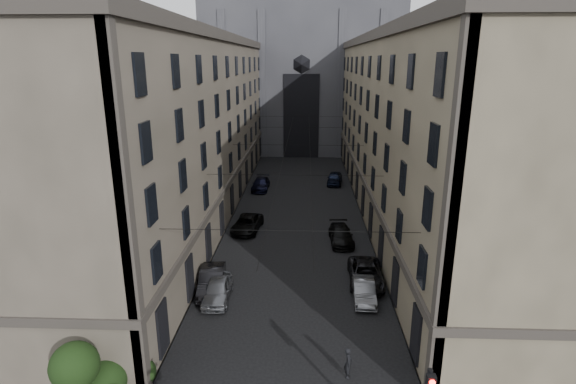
# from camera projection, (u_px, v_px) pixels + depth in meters

# --- Properties ---
(sidewalk_left) EXTENTS (7.00, 80.00, 0.15)m
(sidewalk_left) POSITION_uv_depth(u_px,v_px,m) (206.00, 207.00, 51.36)
(sidewalk_left) COLOR #383533
(sidewalk_left) RESTS_ON ground
(sidewalk_right) EXTENTS (7.00, 80.00, 0.15)m
(sidewalk_right) POSITION_uv_depth(u_px,v_px,m) (391.00, 209.00, 50.54)
(sidewalk_right) COLOR #383533
(sidewalk_right) RESTS_ON ground
(building_left) EXTENTS (13.60, 60.60, 18.85)m
(building_left) POSITION_uv_depth(u_px,v_px,m) (175.00, 126.00, 48.84)
(building_left) COLOR #4A4439
(building_left) RESTS_ON ground
(building_right) EXTENTS (13.60, 60.60, 18.85)m
(building_right) POSITION_uv_depth(u_px,v_px,m) (424.00, 127.00, 47.79)
(building_right) COLOR brown
(building_right) RESTS_ON ground
(gothic_tower) EXTENTS (35.00, 23.00, 58.00)m
(gothic_tower) POSITION_uv_depth(u_px,v_px,m) (302.00, 51.00, 83.24)
(gothic_tower) COLOR #2D2D33
(gothic_tower) RESTS_ON ground
(shrub_cluster) EXTENTS (3.90, 4.40, 3.90)m
(shrub_cluster) POSITION_uv_depth(u_px,v_px,m) (99.00, 380.00, 21.10)
(shrub_cluster) COLOR black
(shrub_cluster) RESTS_ON sidewalk_left
(tram_wires) EXTENTS (14.00, 60.00, 0.43)m
(tram_wires) POSITION_uv_depth(u_px,v_px,m) (298.00, 146.00, 48.56)
(tram_wires) COLOR black
(tram_wires) RESTS_ON ground
(car_left_near) EXTENTS (1.91, 4.56, 1.54)m
(car_left_near) POSITION_uv_depth(u_px,v_px,m) (218.00, 290.00, 31.48)
(car_left_near) COLOR slate
(car_left_near) RESTS_ON ground
(car_left_midnear) EXTENTS (2.23, 5.10, 1.63)m
(car_left_midnear) POSITION_uv_depth(u_px,v_px,m) (212.00, 280.00, 32.71)
(car_left_midnear) COLOR black
(car_left_midnear) RESTS_ON ground
(car_left_midfar) EXTENTS (3.02, 5.48, 1.46)m
(car_left_midfar) POSITION_uv_depth(u_px,v_px,m) (247.00, 224.00, 44.18)
(car_left_midfar) COLOR black
(car_left_midfar) RESTS_ON ground
(car_left_far) EXTENTS (2.19, 5.13, 1.47)m
(car_left_far) POSITION_uv_depth(u_px,v_px,m) (261.00, 184.00, 58.23)
(car_left_far) COLOR black
(car_left_far) RESTS_ON ground
(car_right_near) EXTENTS (1.61, 4.27, 1.39)m
(car_right_near) POSITION_uv_depth(u_px,v_px,m) (364.00, 290.00, 31.54)
(car_right_near) COLOR slate
(car_right_near) RESTS_ON ground
(car_right_midnear) EXTENTS (2.68, 5.50, 1.51)m
(car_right_midnear) POSITION_uv_depth(u_px,v_px,m) (366.00, 274.00, 33.84)
(car_right_midnear) COLOR black
(car_right_midnear) RESTS_ON ground
(car_right_midfar) EXTENTS (2.27, 5.10, 1.45)m
(car_right_midfar) POSITION_uv_depth(u_px,v_px,m) (341.00, 235.00, 41.37)
(car_right_midfar) COLOR black
(car_right_midfar) RESTS_ON ground
(car_right_far) EXTENTS (2.45, 4.92, 1.61)m
(car_right_far) POSITION_uv_depth(u_px,v_px,m) (335.00, 178.00, 60.83)
(car_right_far) COLOR black
(car_right_far) RESTS_ON ground
(pedestrian) EXTENTS (0.45, 0.65, 1.71)m
(pedestrian) POSITION_uv_depth(u_px,v_px,m) (348.00, 363.00, 23.77)
(pedestrian) COLOR black
(pedestrian) RESTS_ON ground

